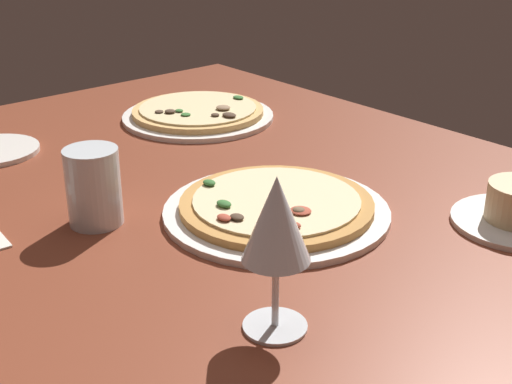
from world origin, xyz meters
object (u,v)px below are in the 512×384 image
Objects in this scene: pizza_main at (276,207)px; pizza_side at (198,113)px; water_glass at (94,191)px; wine_glass_far at (276,225)px.

pizza_side is (-44.92, 18.96, 0.02)cm from pizza_main.
water_glass is (29.97, -40.33, 3.73)cm from pizza_side.
pizza_side is 1.73× the size of wine_glass_far.
wine_glass_far reaches higher than pizza_main.
pizza_side is 50.39cm from water_glass.
pizza_main is 1.07× the size of pizza_side.
wine_glass_far is at bearing -42.57° from pizza_main.
pizza_main is at bearing 55.03° from water_glass.
wine_glass_far reaches higher than water_glass.
water_glass is (-36.30, -1.76, -7.73)cm from wine_glass_far.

